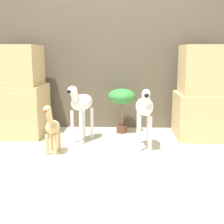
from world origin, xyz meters
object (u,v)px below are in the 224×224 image
at_px(zebra_left, 81,104).
at_px(potted_palm_front, 122,99).
at_px(zebra_right, 145,108).
at_px(giraffe_figurine, 52,127).

bearing_deg(zebra_left, potted_palm_front, 41.70).
distance_m(zebra_right, zebra_left, 0.79).
xyz_separation_m(zebra_right, potted_palm_front, (-0.26, 0.69, -0.00)).
bearing_deg(zebra_right, zebra_left, 160.94).
distance_m(zebra_left, giraffe_figurine, 0.57).
height_order(zebra_right, potted_palm_front, zebra_right).
bearing_deg(zebra_left, zebra_right, -19.06).
bearing_deg(potted_palm_front, zebra_right, -69.27).
relative_size(giraffe_figurine, potted_palm_front, 0.92).
bearing_deg(potted_palm_front, zebra_left, -138.30).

